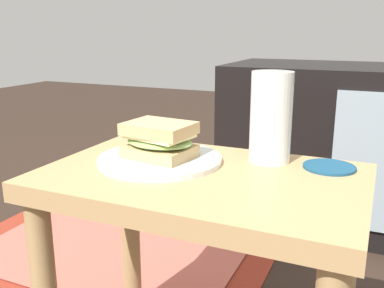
# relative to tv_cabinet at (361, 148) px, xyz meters

# --- Properties ---
(side_table) EXTENTS (0.56, 0.36, 0.46)m
(side_table) POSITION_rel_tv_cabinet_xyz_m (-0.22, -0.95, 0.08)
(side_table) COLOR tan
(side_table) RESTS_ON ground
(tv_cabinet) EXTENTS (0.96, 0.46, 0.58)m
(tv_cabinet) POSITION_rel_tv_cabinet_xyz_m (0.00, 0.00, 0.00)
(tv_cabinet) COLOR black
(tv_cabinet) RESTS_ON ground
(area_rug) EXTENTS (1.00, 0.80, 0.01)m
(area_rug) POSITION_rel_tv_cabinet_xyz_m (-0.70, -0.50, -0.29)
(area_rug) COLOR maroon
(area_rug) RESTS_ON ground
(plate) EXTENTS (0.23, 0.23, 0.01)m
(plate) POSITION_rel_tv_cabinet_xyz_m (-0.32, -0.92, 0.17)
(plate) COLOR silver
(plate) RESTS_ON side_table
(sandwich_front) EXTENTS (0.14, 0.12, 0.07)m
(sandwich_front) POSITION_rel_tv_cabinet_xyz_m (-0.32, -0.92, 0.21)
(sandwich_front) COLOR tan
(sandwich_front) RESTS_ON plate
(beer_glass) EXTENTS (0.08, 0.08, 0.17)m
(beer_glass) POSITION_rel_tv_cabinet_xyz_m (-0.13, -0.83, 0.25)
(beer_glass) COLOR silver
(beer_glass) RESTS_ON side_table
(coaster) EXTENTS (0.09, 0.09, 0.01)m
(coaster) POSITION_rel_tv_cabinet_xyz_m (-0.02, -0.83, 0.17)
(coaster) COLOR navy
(coaster) RESTS_ON side_table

